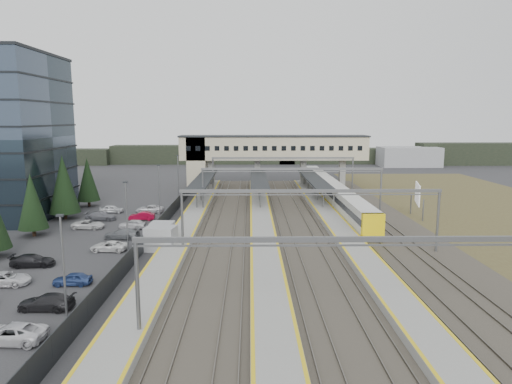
{
  "coord_description": "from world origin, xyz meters",
  "views": [
    {
      "loc": [
        5.4,
        -56.57,
        14.72
      ],
      "look_at": [
        6.28,
        10.02,
        4.0
      ],
      "focal_mm": 32.0,
      "sensor_mm": 36.0,
      "label": 1
    }
  ],
  "objects_px": {
    "relay_cabin_near": "(161,238)",
    "train": "(332,192)",
    "footbridge": "(261,151)",
    "billboard": "(417,195)",
    "relay_cabin_far": "(162,232)"
  },
  "relations": [
    {
      "from": "relay_cabin_near",
      "to": "train",
      "type": "xyz_separation_m",
      "value": [
        24.68,
        29.8,
        0.55
      ]
    },
    {
      "from": "relay_cabin_near",
      "to": "footbridge",
      "type": "height_order",
      "value": "footbridge"
    },
    {
      "from": "relay_cabin_far",
      "to": "billboard",
      "type": "height_order",
      "value": "billboard"
    },
    {
      "from": "relay_cabin_near",
      "to": "billboard",
      "type": "height_order",
      "value": "billboard"
    },
    {
      "from": "relay_cabin_far",
      "to": "billboard",
      "type": "distance_m",
      "value": 38.12
    },
    {
      "from": "billboard",
      "to": "train",
      "type": "bearing_deg",
      "value": 128.75
    },
    {
      "from": "footbridge",
      "to": "billboard",
      "type": "distance_m",
      "value": 39.28
    },
    {
      "from": "relay_cabin_near",
      "to": "billboard",
      "type": "relative_size",
      "value": 0.61
    },
    {
      "from": "billboard",
      "to": "relay_cabin_far",
      "type": "bearing_deg",
      "value": -159.42
    },
    {
      "from": "footbridge",
      "to": "billboard",
      "type": "height_order",
      "value": "footbridge"
    },
    {
      "from": "train",
      "to": "billboard",
      "type": "height_order",
      "value": "billboard"
    },
    {
      "from": "relay_cabin_far",
      "to": "billboard",
      "type": "bearing_deg",
      "value": 20.58
    },
    {
      "from": "relay_cabin_near",
      "to": "train",
      "type": "height_order",
      "value": "train"
    },
    {
      "from": "relay_cabin_near",
      "to": "train",
      "type": "bearing_deg",
      "value": 50.37
    },
    {
      "from": "relay_cabin_near",
      "to": "footbridge",
      "type": "xyz_separation_m",
      "value": [
        12.39,
        48.48,
        6.57
      ]
    }
  ]
}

